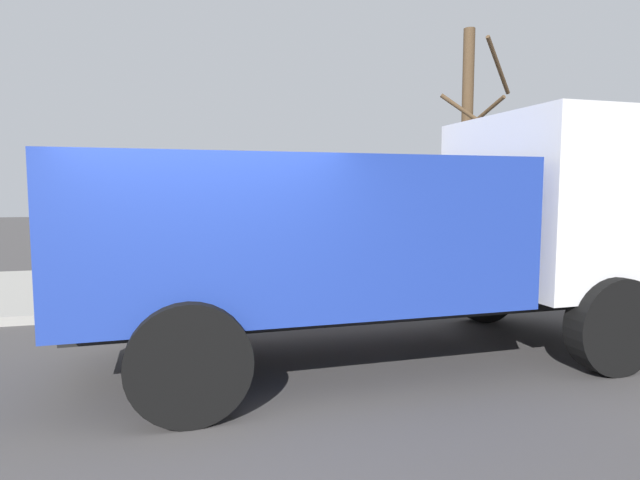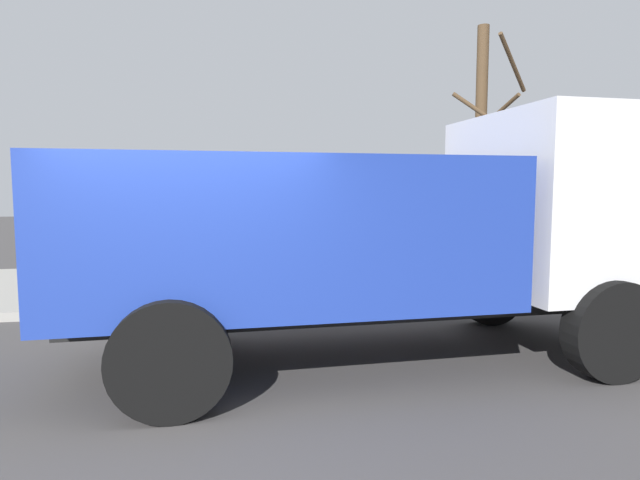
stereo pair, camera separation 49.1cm
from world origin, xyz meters
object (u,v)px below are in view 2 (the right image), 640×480
dump_truck_blue (389,227)px  fire_hydrant (177,271)px  loose_tire (177,268)px  stop_sign (314,204)px  bare_tree (481,152)px

dump_truck_blue → fire_hydrant: bearing=126.7°
loose_tire → stop_sign: 2.71m
loose_tire → stop_sign: stop_sign is taller
loose_tire → bare_tree: bearing=2.1°
fire_hydrant → bare_tree: bare_tree is taller
stop_sign → loose_tire: bearing=174.2°
stop_sign → fire_hydrant: bearing=171.0°
dump_truck_blue → bare_tree: bare_tree is taller
fire_hydrant → bare_tree: size_ratio=0.16×
fire_hydrant → bare_tree: (5.94, 0.08, 2.23)m
loose_tire → dump_truck_blue: 4.65m
fire_hydrant → loose_tire: loose_tire is taller
fire_hydrant → bare_tree: bearing=0.8°
dump_truck_blue → stop_sign: bearing=95.7°
stop_sign → bare_tree: bearing=7.6°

